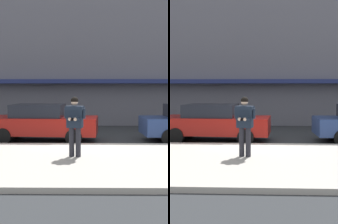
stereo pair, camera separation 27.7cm
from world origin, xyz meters
TOP-DOWN VIEW (x-y plane):
  - ground_plane at (0.00, 0.00)m, footprint 80.00×80.00m
  - sidewalk at (1.00, -2.85)m, footprint 32.00×5.30m
  - curb_paint_line at (1.00, 0.05)m, footprint 28.00×0.12m
  - storefront_facade at (1.00, 8.49)m, footprint 28.00×4.70m
  - parked_sedan_mid at (-1.78, 1.02)m, footprint 4.63×2.19m
  - man_texting_on_phone at (-0.26, -2.54)m, footprint 0.64×0.63m

SIDE VIEW (x-z plane):
  - ground_plane at x=0.00m, z-range 0.00..0.00m
  - curb_paint_line at x=1.00m, z-range 0.00..0.01m
  - sidewalk at x=1.00m, z-range 0.00..0.14m
  - parked_sedan_mid at x=-1.78m, z-range 0.02..1.56m
  - man_texting_on_phone at x=-0.26m, z-range 0.35..2.15m
  - storefront_facade at x=1.00m, z-range -0.01..13.03m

